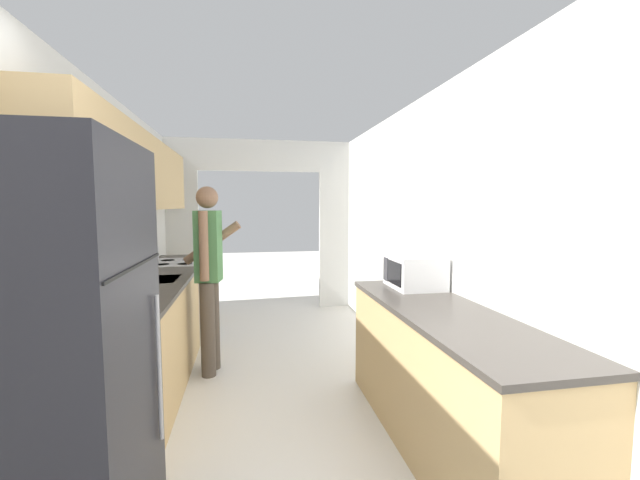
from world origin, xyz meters
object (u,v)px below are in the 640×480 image
Objects in this scene: range_oven at (177,299)px; person at (209,273)px; refrigerator at (49,366)px; microwave at (414,271)px.

person reaches higher than range_oven.
refrigerator is 2.44m from microwave.
range_oven is at bearing 32.93° from person.
refrigerator is 1.75× the size of range_oven.
microwave is (2.11, 1.21, 0.12)m from refrigerator.
range_oven is (-0.04, 3.06, -0.45)m from refrigerator.
refrigerator is 2.02m from person.
person is at bearing 155.64° from microwave.
microwave is (1.67, -0.75, 0.09)m from person.
refrigerator reaches higher than range_oven.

